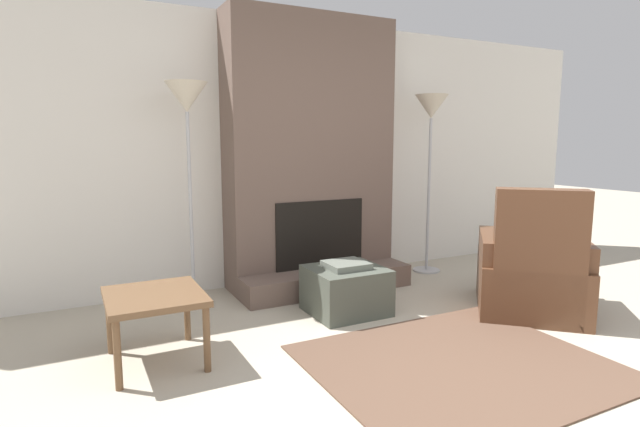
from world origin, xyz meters
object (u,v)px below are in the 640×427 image
floor_lamp_left (187,113)px  floor_lamp_right (431,119)px  side_table (155,303)px  armchair (531,276)px  ottoman (346,289)px

floor_lamp_left → floor_lamp_right: bearing=-0.0°
side_table → floor_lamp_right: (3.02, 1.03, 1.25)m
armchair → floor_lamp_right: (0.09, 1.46, 1.34)m
ottoman → armchair: (1.37, -0.69, 0.11)m
ottoman → side_table: bearing=-170.3°
ottoman → floor_lamp_left: bearing=144.9°
ottoman → floor_lamp_right: bearing=27.6°
ottoman → floor_lamp_left: (-1.09, 0.76, 1.45)m
floor_lamp_right → armchair: bearing=-93.5°
armchair → side_table: 2.97m
side_table → floor_lamp_left: 1.69m
ottoman → side_table: (-1.56, -0.27, 0.20)m
floor_lamp_left → floor_lamp_right: size_ratio=1.00×
armchair → floor_lamp_right: size_ratio=0.66×
side_table → floor_lamp_right: 3.43m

